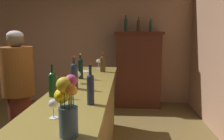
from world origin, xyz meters
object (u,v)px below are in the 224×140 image
wine_glass_mid (53,104)px  cheese_plate (84,72)px  bar_counter (84,129)px  wine_bottle_syrah (103,63)px  display_cabinet (138,68)px  wine_bottle_merlot (90,87)px  wine_glass_rear (77,75)px  wine_bottle_riesling (81,67)px  wine_bottle_pinot (74,74)px  wine_bottle_rose (53,83)px  flower_arrangement (67,105)px  display_bottle_midleft (138,25)px  patron_in_grey (19,91)px  display_bottle_left (126,24)px  display_bottle_center (151,25)px  wine_glass_front (99,62)px

wine_glass_mid → cheese_plate: (-0.13, 1.88, -0.10)m
bar_counter → wine_bottle_syrah: size_ratio=9.87×
display_cabinet → wine_glass_mid: display_cabinet is taller
wine_bottle_merlot → wine_glass_rear: wine_bottle_merlot is taller
wine_glass_mid → wine_bottle_syrah: bearing=85.3°
wine_bottle_riesling → wine_bottle_pinot: wine_bottle_pinot is taller
display_cabinet → wine_bottle_rose: size_ratio=5.25×
flower_arrangement → display_bottle_midleft: 3.76m
wine_glass_mid → display_bottle_midleft: display_bottle_midleft is taller
bar_counter → wine_bottle_riesling: (-0.11, 0.44, 0.65)m
wine_glass_rear → cheese_plate: 0.78m
display_bottle_midleft → patron_in_grey: (-1.58, -2.20, -0.86)m
wine_bottle_rose → wine_bottle_pinot: 0.34m
display_cabinet → display_bottle_left: 0.96m
patron_in_grey → bar_counter: bearing=13.6°
bar_counter → display_bottle_center: display_bottle_center is taller
display_bottle_left → display_bottle_center: size_ratio=1.14×
wine_bottle_rose → patron_in_grey: patron_in_grey is taller
wine_bottle_rose → display_bottle_left: (0.67, 2.85, 0.62)m
display_cabinet → wine_glass_rear: size_ratio=11.19×
wine_glass_front → wine_bottle_pinot: bearing=-94.2°
display_cabinet → wine_glass_rear: display_cabinet is taller
display_cabinet → patron_in_grey: 2.72m
wine_bottle_merlot → wine_bottle_pinot: 0.58m
display_cabinet → flower_arrangement: display_cabinet is taller
wine_bottle_rose → wine_bottle_riesling: wine_bottle_riesling is taller
patron_in_grey → display_bottle_center: bearing=80.0°
display_bottle_left → display_bottle_center: bearing=-0.0°
display_cabinet → wine_glass_rear: (-0.83, -2.28, 0.27)m
wine_glass_rear → bar_counter: bearing=-60.2°
display_bottle_midleft → wine_bottle_syrah: bearing=-112.1°
wine_glass_rear → wine_bottle_pinot: bearing=-84.8°
patron_in_grey → wine_bottle_rose: bearing=-15.0°
bar_counter → display_bottle_center: 2.91m
wine_bottle_pinot → display_bottle_center: bearing=67.5°
bar_counter → patron_in_grey: bearing=163.7°
display_cabinet → wine_bottle_merlot: 3.13m
bar_counter → display_cabinet: 2.58m
display_bottle_left → flower_arrangement: bearing=-95.0°
patron_in_grey → wine_glass_front: bearing=78.8°
wine_bottle_syrah → wine_bottle_rose: wine_bottle_rose is taller
wine_bottle_riesling → patron_in_grey: bearing=-166.1°
flower_arrangement → display_cabinet: bearing=80.8°
wine_bottle_rose → display_bottle_midleft: size_ratio=0.95×
patron_in_grey → wine_bottle_pinot: bearing=6.5°
bar_counter → wine_bottle_riesling: wine_bottle_riesling is taller
cheese_plate → flower_arrangement: bearing=-82.1°
wine_glass_mid → display_bottle_midleft: (0.76, 3.39, 0.64)m
cheese_plate → patron_in_grey: size_ratio=0.11×
flower_arrangement → wine_bottle_merlot: bearing=86.1°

